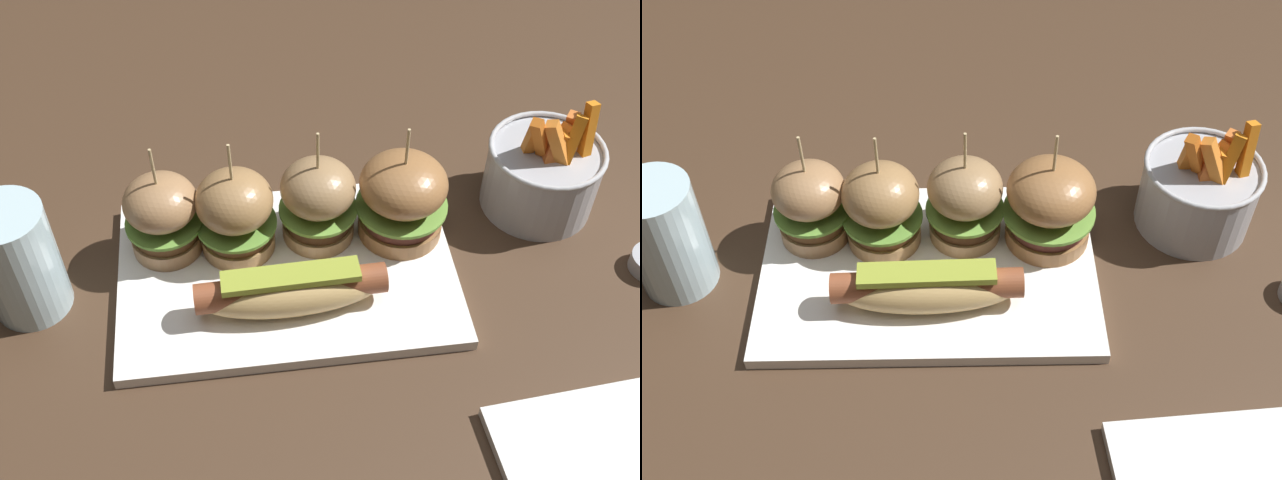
% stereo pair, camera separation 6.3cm
% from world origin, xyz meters
% --- Properties ---
extents(ground_plane, '(3.00, 3.00, 0.00)m').
position_xyz_m(ground_plane, '(0.00, 0.00, 0.00)').
color(ground_plane, '#422D1E').
extents(platter_main, '(0.36, 0.24, 0.01)m').
position_xyz_m(platter_main, '(0.00, 0.00, 0.01)').
color(platter_main, white).
rests_on(platter_main, ground).
extents(hot_dog, '(0.19, 0.06, 0.05)m').
position_xyz_m(hot_dog, '(0.00, -0.05, 0.04)').
color(hot_dog, tan).
rests_on(hot_dog, platter_main).
extents(slider_far_left, '(0.08, 0.08, 0.14)m').
position_xyz_m(slider_far_left, '(-0.12, 0.05, 0.06)').
color(slider_far_left, '#9B724B').
rests_on(slider_far_left, platter_main).
extents(slider_center_left, '(0.09, 0.09, 0.14)m').
position_xyz_m(slider_center_left, '(-0.05, 0.04, 0.06)').
color(slider_center_left, '#987045').
rests_on(slider_center_left, platter_main).
extents(slider_center_right, '(0.08, 0.08, 0.14)m').
position_xyz_m(slider_center_right, '(0.04, 0.05, 0.06)').
color(slider_center_right, '#97754D').
rests_on(slider_center_right, platter_main).
extents(slider_far_right, '(0.10, 0.10, 0.14)m').
position_xyz_m(slider_far_right, '(0.13, 0.04, 0.06)').
color(slider_far_right, '#95653A').
rests_on(slider_far_right, platter_main).
extents(fries_bucket, '(0.13, 0.13, 0.14)m').
position_xyz_m(fries_bucket, '(0.30, 0.08, 0.05)').
color(fries_bucket, '#A8AAB2').
rests_on(fries_bucket, ground).
extents(water_glass, '(0.08, 0.08, 0.13)m').
position_xyz_m(water_glass, '(-0.27, -0.00, 0.07)').
color(water_glass, silver).
rests_on(water_glass, ground).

